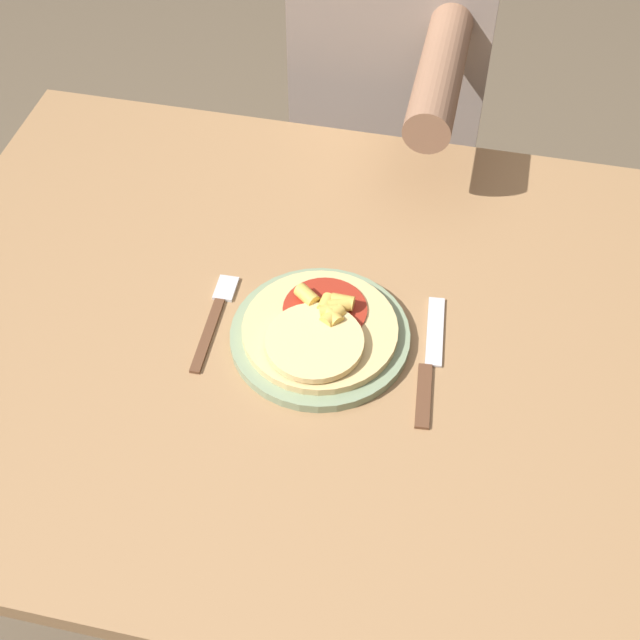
{
  "coord_description": "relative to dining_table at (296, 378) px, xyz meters",
  "views": [
    {
      "loc": [
        0.2,
        -0.75,
        1.66
      ],
      "look_at": [
        0.04,
        -0.01,
        0.78
      ],
      "focal_mm": 50.0,
      "sensor_mm": 36.0,
      "label": 1
    }
  ],
  "objects": [
    {
      "name": "pizza",
      "position": [
        0.04,
        -0.01,
        0.14
      ],
      "size": [
        0.21,
        0.21,
        0.04
      ],
      "color": "#DBBC7A",
      "rests_on": "plate"
    },
    {
      "name": "person_diner",
      "position": [
        0.03,
        0.68,
        0.06
      ],
      "size": [
        0.35,
        0.52,
        1.2
      ],
      "color": "#2D2D38",
      "rests_on": "ground_plane"
    },
    {
      "name": "ground_plane",
      "position": [
        0.0,
        0.0,
        -0.63
      ],
      "size": [
        8.0,
        8.0,
        0.0
      ],
      "primitive_type": "plane",
      "color": "brown"
    },
    {
      "name": "dining_table",
      "position": [
        0.0,
        0.0,
        0.0
      ],
      "size": [
        1.11,
        0.89,
        0.74
      ],
      "color": "#9E754C",
      "rests_on": "ground_plane"
    },
    {
      "name": "fork",
      "position": [
        -0.11,
        -0.0,
        0.11
      ],
      "size": [
        0.03,
        0.18,
        0.0
      ],
      "color": "brown",
      "rests_on": "dining_table"
    },
    {
      "name": "knife",
      "position": [
        0.19,
        -0.02,
        0.11
      ],
      "size": [
        0.03,
        0.22,
        0.0
      ],
      "color": "brown",
      "rests_on": "dining_table"
    },
    {
      "name": "plate",
      "position": [
        0.04,
        -0.01,
        0.12
      ],
      "size": [
        0.24,
        0.24,
        0.01
      ],
      "color": "gray",
      "rests_on": "dining_table"
    }
  ]
}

